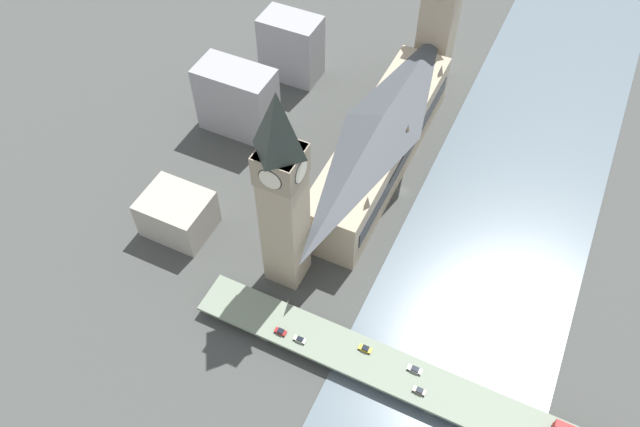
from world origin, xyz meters
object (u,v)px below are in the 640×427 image
(car_northbound_mid, at_px, (415,369))
(car_southbound_tail, at_px, (365,349))
(car_southbound_mid, at_px, (300,339))
(victoria_tower, at_px, (437,29))
(car_northbound_tail, at_px, (419,391))
(clock_tower, at_px, (283,192))
(parliament_hall, at_px, (381,142))
(car_northbound_lead, at_px, (281,331))
(road_bridge, at_px, (437,391))

(car_northbound_mid, distance_m, car_southbound_tail, 16.76)
(car_southbound_mid, bearing_deg, victoria_tower, -87.12)
(victoria_tower, relative_size, car_northbound_tail, 14.20)
(clock_tower, bearing_deg, parliament_hall, -99.07)
(car_northbound_mid, height_order, car_southbound_mid, car_northbound_mid)
(clock_tower, bearing_deg, car_southbound_mid, 124.82)
(parliament_hall, bearing_deg, car_northbound_tail, 119.27)
(victoria_tower, height_order, car_southbound_mid, victoria_tower)
(victoria_tower, xyz_separation_m, car_northbound_tail, (-48.26, 148.52, -21.62))
(car_northbound_mid, xyz_separation_m, car_southbound_mid, (37.11, 6.28, -0.03))
(car_northbound_lead, bearing_deg, clock_tower, -67.61)
(car_southbound_mid, bearing_deg, car_northbound_lead, 1.41)
(parliament_hall, relative_size, car_northbound_mid, 21.83)
(car_northbound_tail, distance_m, car_southbound_mid, 40.78)
(road_bridge, xyz_separation_m, car_northbound_lead, (52.67, 3.41, 1.58))
(clock_tower, xyz_separation_m, car_northbound_mid, (-54.36, 18.52, -38.55))
(car_southbound_mid, bearing_deg, car_northbound_tail, -179.54)
(car_northbound_lead, relative_size, car_southbound_mid, 0.96)
(parliament_hall, height_order, victoria_tower, victoria_tower)
(car_northbound_lead, distance_m, car_northbound_tail, 47.74)
(clock_tower, distance_m, car_southbound_tail, 57.00)
(car_northbound_lead, bearing_deg, parliament_hall, -89.69)
(car_northbound_tail, xyz_separation_m, car_southbound_tail, (20.43, -5.81, 0.00))
(victoria_tower, xyz_separation_m, car_southbound_mid, (-7.48, 148.85, -21.62))
(road_bridge, bearing_deg, victoria_tower, -69.93)
(road_bridge, height_order, car_southbound_mid, car_southbound_mid)
(road_bridge, relative_size, car_northbound_lead, 41.33)
(victoria_tower, relative_size, car_southbound_mid, 13.89)
(clock_tower, bearing_deg, car_southbound_tail, 153.60)
(road_bridge, distance_m, car_northbound_mid, 9.26)
(clock_tower, height_order, car_northbound_lead, clock_tower)
(car_northbound_lead, bearing_deg, car_northbound_mid, -171.68)
(parliament_hall, distance_m, car_southbound_tail, 85.33)
(victoria_tower, relative_size, road_bridge, 0.35)
(parliament_hall, distance_m, clock_tower, 69.04)
(victoria_tower, relative_size, car_northbound_mid, 12.29)
(parliament_hall, relative_size, car_southbound_tail, 23.86)
(car_northbound_lead, bearing_deg, car_northbound_tail, -179.41)
(road_bridge, bearing_deg, car_northbound_tail, 30.55)
(parliament_hall, distance_m, victoria_tower, 63.81)
(clock_tower, relative_size, car_northbound_lead, 20.83)
(car_northbound_lead, height_order, car_northbound_mid, car_northbound_lead)
(car_northbound_lead, xyz_separation_m, car_northbound_tail, (-47.74, -0.50, -0.01))
(victoria_tower, height_order, road_bridge, victoria_tower)
(victoria_tower, distance_m, car_northbound_mid, 150.93)
(clock_tower, distance_m, car_northbound_lead, 47.07)
(victoria_tower, distance_m, car_southbound_mid, 150.59)
(car_southbound_tail, bearing_deg, car_northbound_mid, -179.52)
(clock_tower, distance_m, road_bridge, 77.72)
(car_northbound_tail, bearing_deg, clock_tower, -22.87)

